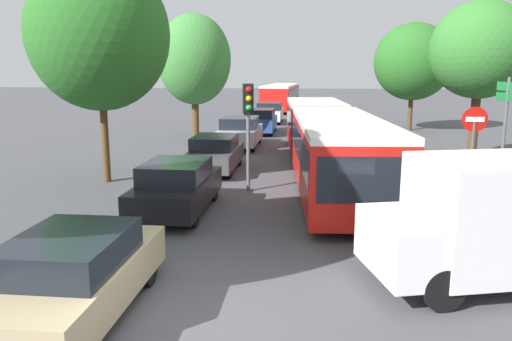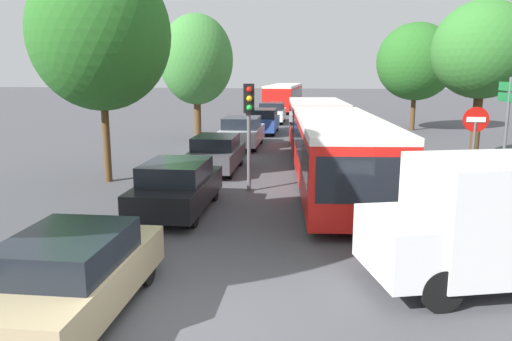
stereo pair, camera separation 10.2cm
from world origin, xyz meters
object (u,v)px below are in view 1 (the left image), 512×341
Objects in this scene: tree_left_mid at (102,38)px; queued_car_white at (270,112)px; queued_car_black at (177,187)px; tree_right_mid at (479,53)px; articulated_bus at (326,136)px; direction_sign_post at (506,110)px; queued_car_blue at (260,121)px; tree_left_far at (194,62)px; tree_right_far at (413,64)px; queued_car_silver at (240,132)px; queued_car_graphite at (215,153)px; queued_car_tan at (74,276)px; traffic_light at (248,113)px; no_entry_sign at (473,141)px; city_bus_rear at (281,95)px.

queued_car_white is at bearing 80.21° from tree_left_mid.
tree_right_mid is (9.92, 8.32, 3.77)m from queued_car_black.
direction_sign_post is (5.66, -1.83, 1.17)m from articulated_bus.
queued_car_blue is 0.64× the size of tree_left_far.
tree_right_mid is (9.85, -15.45, 3.73)m from queued_car_white.
tree_right_far is at bearing 26.53° from tree_left_far.
queued_car_silver is (-4.21, 5.83, -0.61)m from articulated_bus.
queued_car_blue is 6.29m from queued_car_white.
tree_right_far is at bearing -110.25° from queued_car_white.
queued_car_graphite is at bearing 178.12° from queued_car_white.
queued_car_white is 1.20× the size of direction_sign_post.
queued_car_blue is 15.04m from tree_left_mid.
queued_car_tan is at bearing -109.54° from tree_right_far.
no_entry_sign is at bearing 67.10° from traffic_light.
queued_car_tan is 0.54× the size of tree_left_mid.
tree_left_mid reaches higher than queued_car_graphite.
queued_car_silver is at bearing -0.35° from queued_car_black.
direction_sign_post is at bearing 2.86° from tree_left_mid.
queued_car_black is at bearing 179.65° from queued_car_silver.
queued_car_white is (0.07, 23.77, 0.04)m from queued_car_black.
queued_car_tan is 20.73m from tree_left_far.
queued_car_graphite is 0.91× the size of queued_car_silver.
queued_car_white is 10.56m from tree_right_far.
tree_left_mid is at bearing 157.39° from queued_car_silver.
queued_car_tan is 0.93× the size of queued_car_white.
city_bus_rear is at bearing -1.15° from queued_car_black.
queued_car_silver is at bearing -0.92° from queued_car_graphite.
queued_car_black is 0.95× the size of queued_car_white.
no_entry_sign is (7.99, -22.03, 1.12)m from queued_car_white.
tree_left_mid reaches higher than queued_car_silver.
traffic_light is 0.50× the size of tree_right_far.
queued_car_blue is at bearing -166.95° from articulated_bus.
tree_left_mid reaches higher than queued_car_black.
tree_left_mid is (-3.29, -2.19, 4.14)m from queued_car_graphite.
queued_car_tan is 0.59× the size of tree_right_far.
tree_left_mid is at bearing 175.91° from city_bus_rear.
city_bus_rear reaches higher than queued_car_black.
articulated_bus is 7.22m from queued_car_silver.
articulated_bus is at bearing -19.46° from queued_car_tan.
queued_car_black is (-0.11, 5.95, 0.01)m from queued_car_tan.
tree_left_mid is 10.79m from tree_left_far.
queued_car_graphite is 6.13m from queued_car_silver.
tree_right_mid reaches higher than direction_sign_post.
queued_car_silver is 0.65× the size of tree_left_far.
no_entry_sign is at bearing 38.19° from articulated_bus.
tree_left_far is at bearing 88.21° from tree_left_mid.
tree_left_mid is at bearing -5.54° from direction_sign_post.
articulated_bus is 4.80× the size of traffic_light.
tree_left_mid reaches higher than tree_right_far.
queued_car_tan is 8.90m from traffic_light.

